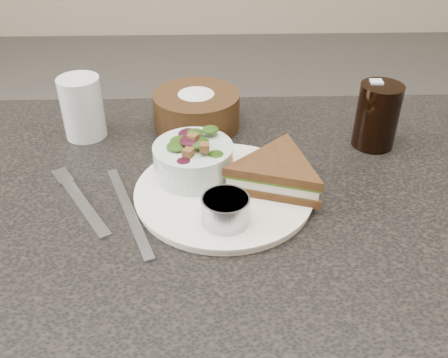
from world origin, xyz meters
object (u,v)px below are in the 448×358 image
sandwich (277,173)px  water_glass (82,108)px  dressing_ramekin (226,210)px  bread_basket (196,104)px  dinner_plate (224,193)px  salad_bowl (193,155)px  cola_glass (378,113)px

sandwich → water_glass: size_ratio=1.53×
dressing_ramekin → bread_basket: 0.29m
dinner_plate → bread_basket: bread_basket is taller
water_glass → dinner_plate: bearing=-38.5°
salad_bowl → dressing_ramekin: 0.12m
water_glass → cola_glass: bearing=-5.5°
dinner_plate → water_glass: size_ratio=2.40×
dressing_ramekin → salad_bowl: bearing=111.3°
bread_basket → salad_bowl: bearing=-90.7°
dressing_ramekin → water_glass: water_glass is taller
sandwich → cola_glass: 0.23m
dinner_plate → water_glass: (-0.24, 0.19, 0.05)m
sandwich → bread_basket: bread_basket is taller
sandwich → salad_bowl: bearing=-177.6°
cola_glass → dinner_plate: bearing=-151.5°
sandwich → bread_basket: (-0.12, 0.21, 0.01)m
dinner_plate → cola_glass: cola_glass is taller
cola_glass → water_glass: 0.50m
cola_glass → water_glass: (-0.50, 0.05, -0.01)m
dinner_plate → sandwich: (0.08, 0.01, 0.03)m
salad_bowl → dressing_ramekin: (0.04, -0.12, -0.02)m
bread_basket → cola_glass: 0.31m
bread_basket → water_glass: 0.20m
salad_bowl → bread_basket: 0.18m
sandwich → bread_basket: size_ratio=1.06×
dinner_plate → cola_glass: (0.26, 0.14, 0.06)m
dinner_plate → cola_glass: 0.30m
dinner_plate → water_glass: water_glass is taller
dinner_plate → bread_basket: bearing=101.2°
sandwich → water_glass: bearing=167.8°
cola_glass → salad_bowl: bearing=-161.8°
dinner_plate → sandwich: size_ratio=1.58×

